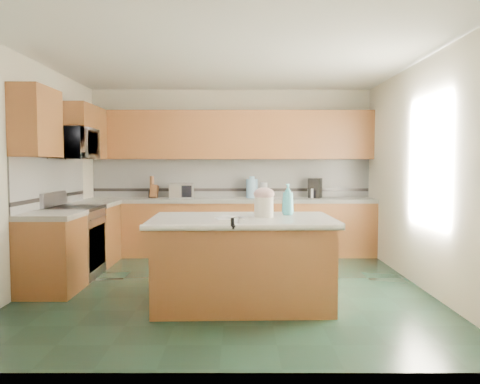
{
  "coord_description": "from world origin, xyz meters",
  "views": [
    {
      "loc": [
        0.15,
        -5.51,
        1.47
      ],
      "look_at": [
        0.15,
        0.35,
        1.12
      ],
      "focal_mm": 35.0,
      "sensor_mm": 36.0,
      "label": 1
    }
  ],
  "objects_px": {
    "soap_bottle_island": "(288,199)",
    "treat_jar": "(264,207)",
    "knife_block": "(154,192)",
    "island_top": "(242,220)",
    "toaster_oven": "(181,191)",
    "island_base": "(242,264)",
    "coffee_maker": "(315,188)"
  },
  "relations": [
    {
      "from": "knife_block",
      "to": "coffee_maker",
      "type": "xyz_separation_m",
      "value": [
        2.62,
        0.03,
        0.06
      ]
    },
    {
      "from": "treat_jar",
      "to": "soap_bottle_island",
      "type": "xyz_separation_m",
      "value": [
        0.27,
        0.2,
        0.07
      ]
    },
    {
      "from": "treat_jar",
      "to": "knife_block",
      "type": "xyz_separation_m",
      "value": [
        -1.64,
        2.7,
        -0.0
      ]
    },
    {
      "from": "knife_block",
      "to": "toaster_oven",
      "type": "distance_m",
      "value": 0.44
    },
    {
      "from": "island_base",
      "to": "knife_block",
      "type": "height_order",
      "value": "knife_block"
    },
    {
      "from": "treat_jar",
      "to": "toaster_oven",
      "type": "xyz_separation_m",
      "value": [
        -1.2,
        2.7,
        0.01
      ]
    },
    {
      "from": "treat_jar",
      "to": "coffee_maker",
      "type": "xyz_separation_m",
      "value": [
        0.98,
        2.73,
        0.06
      ]
    },
    {
      "from": "island_top",
      "to": "knife_block",
      "type": "xyz_separation_m",
      "value": [
        -1.42,
        2.74,
        0.13
      ]
    },
    {
      "from": "soap_bottle_island",
      "to": "treat_jar",
      "type": "bearing_deg",
      "value": -121.16
    },
    {
      "from": "soap_bottle_island",
      "to": "toaster_oven",
      "type": "height_order",
      "value": "soap_bottle_island"
    },
    {
      "from": "soap_bottle_island",
      "to": "knife_block",
      "type": "height_order",
      "value": "soap_bottle_island"
    },
    {
      "from": "coffee_maker",
      "to": "island_top",
      "type": "bearing_deg",
      "value": -89.24
    },
    {
      "from": "island_base",
      "to": "soap_bottle_island",
      "type": "height_order",
      "value": "soap_bottle_island"
    },
    {
      "from": "knife_block",
      "to": "coffee_maker",
      "type": "height_order",
      "value": "coffee_maker"
    },
    {
      "from": "treat_jar",
      "to": "knife_block",
      "type": "height_order",
      "value": "knife_block"
    },
    {
      "from": "toaster_oven",
      "to": "island_base",
      "type": "bearing_deg",
      "value": -76.64
    },
    {
      "from": "knife_block",
      "to": "toaster_oven",
      "type": "xyz_separation_m",
      "value": [
        0.44,
        0.0,
        0.01
      ]
    },
    {
      "from": "island_base",
      "to": "treat_jar",
      "type": "height_order",
      "value": "treat_jar"
    },
    {
      "from": "island_top",
      "to": "coffee_maker",
      "type": "distance_m",
      "value": 3.03
    },
    {
      "from": "island_top",
      "to": "toaster_oven",
      "type": "height_order",
      "value": "toaster_oven"
    },
    {
      "from": "knife_block",
      "to": "island_top",
      "type": "bearing_deg",
      "value": -51.04
    },
    {
      "from": "island_base",
      "to": "toaster_oven",
      "type": "distance_m",
      "value": 2.97
    },
    {
      "from": "knife_block",
      "to": "coffee_maker",
      "type": "relative_size",
      "value": 0.64
    },
    {
      "from": "knife_block",
      "to": "island_base",
      "type": "bearing_deg",
      "value": -51.04
    },
    {
      "from": "island_top",
      "to": "toaster_oven",
      "type": "bearing_deg",
      "value": 107.96
    },
    {
      "from": "treat_jar",
      "to": "coffee_maker",
      "type": "relative_size",
      "value": 0.65
    },
    {
      "from": "toaster_oven",
      "to": "island_top",
      "type": "bearing_deg",
      "value": -76.64
    },
    {
      "from": "soap_bottle_island",
      "to": "knife_block",
      "type": "distance_m",
      "value": 3.15
    },
    {
      "from": "island_top",
      "to": "soap_bottle_island",
      "type": "height_order",
      "value": "soap_bottle_island"
    },
    {
      "from": "island_top",
      "to": "coffee_maker",
      "type": "relative_size",
      "value": 5.85
    },
    {
      "from": "treat_jar",
      "to": "coffee_maker",
      "type": "distance_m",
      "value": 2.9
    },
    {
      "from": "toaster_oven",
      "to": "soap_bottle_island",
      "type": "bearing_deg",
      "value": -65.77
    }
  ]
}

